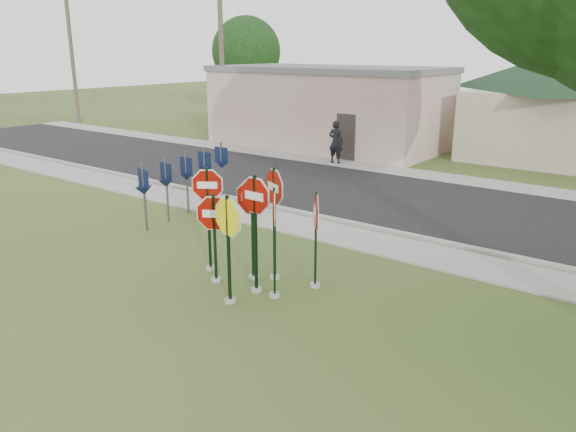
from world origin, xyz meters
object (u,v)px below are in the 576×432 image
Objects in this scene: stop_sign_yellow at (228,235)px; utility_pole_near at (221,51)px; stop_sign_center at (255,217)px; stop_sign_left at (214,227)px; pedestrian at (336,142)px.

utility_pole_near reaches higher than stop_sign_yellow.
stop_sign_center is 1.16m from stop_sign_left.
stop_sign_left is 19.70m from utility_pole_near.
stop_sign_yellow is at bearing -31.57° from stop_sign_left.
stop_sign_center is 0.28× the size of utility_pole_near.
pedestrian is at bearing -7.90° from utility_pole_near.
pedestrian is (-5.17, 13.03, -0.27)m from stop_sign_left.
stop_sign_yellow is 0.26× the size of utility_pole_near.
stop_sign_yellow is 1.13× the size of stop_sign_left.
stop_sign_center is 1.40× the size of pedestrian.
stop_sign_left is at bearing -46.94° from utility_pole_near.
stop_sign_left is (-1.08, -0.14, -0.40)m from stop_sign_center.
stop_sign_center is at bearing -44.41° from utility_pole_near.
utility_pole_near is at bearing -13.77° from pedestrian.
stop_sign_yellow is at bearing 108.48° from pedestrian.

